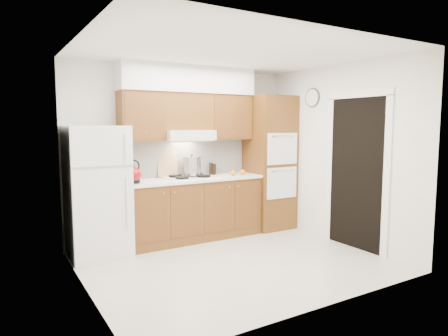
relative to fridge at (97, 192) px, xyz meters
name	(u,v)px	position (x,y,z in m)	size (l,w,h in m)	color
floor	(234,262)	(1.41, -1.14, -0.86)	(3.60, 3.60, 0.00)	beige
ceiling	(235,52)	(1.41, -1.14, 1.74)	(3.60, 3.60, 0.00)	white
wall_back	(183,153)	(1.41, 0.36, 0.44)	(3.60, 0.02, 2.60)	white
wall_left	(83,168)	(-0.40, -1.14, 0.44)	(0.02, 3.00, 2.60)	white
wall_right	(338,154)	(3.21, -1.14, 0.44)	(0.02, 3.00, 2.60)	white
fridge	(97,192)	(0.00, 0.00, 0.00)	(0.75, 0.72, 1.72)	white
base_cabinets	(193,210)	(1.43, 0.06, -0.41)	(2.11, 0.60, 0.90)	brown
countertop	(193,179)	(1.43, 0.05, 0.06)	(2.13, 0.62, 0.04)	white
backsplash	(185,158)	(1.43, 0.34, 0.36)	(2.11, 0.03, 0.56)	white
oven_cabinet	(269,163)	(2.85, 0.03, 0.24)	(0.70, 0.65, 2.20)	brown
upper_cab_left	(141,116)	(0.69, 0.19, 0.99)	(0.63, 0.33, 0.70)	brown
upper_cab_right	(228,117)	(2.12, 0.19, 0.99)	(0.73, 0.33, 0.70)	brown
range_hood	(187,135)	(1.38, 0.13, 0.71)	(0.75, 0.45, 0.15)	silver
upper_cab_over_hood	(185,112)	(1.38, 0.19, 1.06)	(0.75, 0.33, 0.55)	brown
soffit	(189,80)	(1.43, 0.18, 1.54)	(2.13, 0.36, 0.40)	silver
cooktop	(190,177)	(1.38, 0.07, 0.09)	(0.74, 0.50, 0.01)	white
doorway	(356,174)	(3.19, -1.49, 0.19)	(0.02, 0.90, 2.10)	black
wall_clock	(312,98)	(3.19, -0.59, 1.29)	(0.30, 0.30, 0.02)	#3F3833
kettle	(133,175)	(0.47, -0.05, 0.20)	(0.21, 0.21, 0.21)	maroon
cutting_board	(167,164)	(1.12, 0.30, 0.28)	(0.29, 0.02, 0.39)	tan
stock_pot	(192,166)	(1.44, 0.12, 0.25)	(0.27, 0.27, 0.28)	#ACADB1
condiment_a	(211,169)	(1.83, 0.23, 0.18)	(0.05, 0.05, 0.19)	black
condiment_b	(214,169)	(1.87, 0.20, 0.17)	(0.06, 0.06, 0.18)	black
condiment_c	(214,169)	(1.93, 0.30, 0.16)	(0.06, 0.06, 0.16)	black
orange_near	(243,172)	(2.25, -0.06, 0.12)	(0.09, 0.09, 0.09)	orange
orange_far	(233,173)	(2.08, -0.04, 0.12)	(0.09, 0.09, 0.09)	orange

